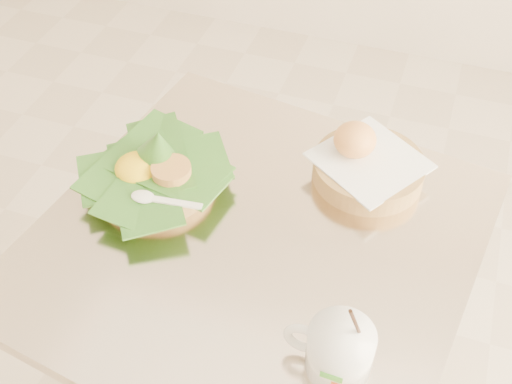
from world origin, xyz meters
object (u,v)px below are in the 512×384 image
(cafe_table, at_px, (255,311))
(rice_basket, at_px, (155,169))
(coffee_mug, at_px, (338,349))
(bread_basket, at_px, (366,164))

(cafe_table, bearing_deg, rice_basket, 163.01)
(coffee_mug, bearing_deg, bread_basket, 96.28)
(bread_basket, height_order, coffee_mug, coffee_mug)
(cafe_table, xyz_separation_m, bread_basket, (0.14, 0.20, 0.25))
(cafe_table, bearing_deg, coffee_mug, -45.19)
(coffee_mug, bearing_deg, rice_basket, 147.65)
(cafe_table, xyz_separation_m, rice_basket, (-0.21, 0.06, 0.26))
(cafe_table, distance_m, coffee_mug, 0.37)
(rice_basket, relative_size, coffee_mug, 1.64)
(rice_basket, bearing_deg, coffee_mug, -32.35)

